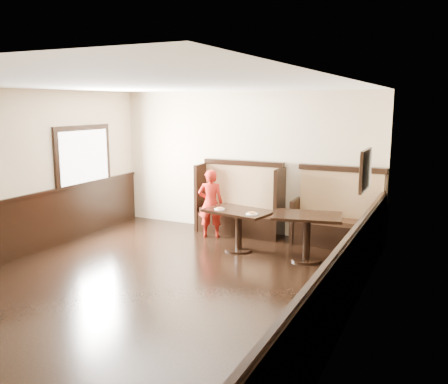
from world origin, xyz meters
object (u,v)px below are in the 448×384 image
Objects in this scene: child at (211,203)px; booth_neighbor at (338,220)px; table_main at (239,219)px; table_neighbor at (307,226)px; booth_main at (240,207)px.

booth_neighbor is at bearing 170.15° from child.
booth_neighbor reaches higher than child.
table_main is 0.95× the size of child.
child reaches higher than table_neighbor.
booth_neighbor is 1.12m from table_neighbor.
booth_neighbor is 1.25× the size of child.
booth_neighbor reaches higher than table_neighbor.
child is at bearing 152.94° from table_neighbor.
child is (-0.40, -0.52, 0.14)m from booth_main.
booth_neighbor is 2.41m from child.
table_main is at bearing -144.71° from booth_neighbor.
booth_main and booth_neighbor have the same top height.
table_neighbor is at bearing 142.56° from child.
booth_main is at bearing 123.61° from table_main.
booth_main is at bearing -149.77° from child.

